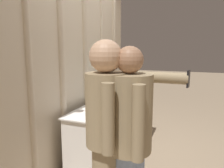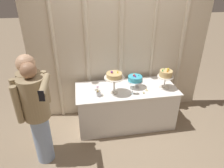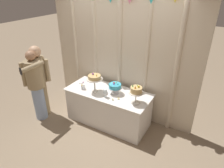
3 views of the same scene
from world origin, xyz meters
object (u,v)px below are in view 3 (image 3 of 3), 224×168
object	(u,v)px
cake_table	(108,107)
wine_glass	(105,91)
cake_display_leftmost	(94,78)
guest_man_dark_suit	(36,84)
flower_vase	(83,86)
tealight_far_left	(113,99)
cake_display_rightmost	(136,91)
guest_man_pink_jacket	(40,78)
cake_display_center	(115,87)
tealight_near_left	(118,99)

from	to	relation	value
cake_table	wine_glass	distance (m)	0.53
cake_display_leftmost	guest_man_dark_suit	size ratio (longest dim) A/B	0.26
flower_vase	tealight_far_left	xyz separation A→B (m)	(0.73, -0.05, -0.05)
cake_display_rightmost	flower_vase	xyz separation A→B (m)	(-1.13, -0.07, -0.18)
wine_glass	guest_man_pink_jacket	distance (m)	1.47
wine_glass	flower_vase	distance (m)	0.55
cake_display_center	tealight_far_left	xyz separation A→B (m)	(0.09, -0.23, -0.14)
cake_display_center	wine_glass	bearing A→B (deg)	-113.54
guest_man_dark_suit	tealight_near_left	bearing A→B (deg)	16.39
cake_table	flower_vase	xyz separation A→B (m)	(-0.50, -0.16, 0.43)
cake_display_center	wine_glass	size ratio (longest dim) A/B	1.60
cake_display_rightmost	wine_glass	size ratio (longest dim) A/B	2.21
cake_table	tealight_near_left	world-z (taller)	tealight_near_left
cake_display_leftmost	cake_display_rightmost	size ratio (longest dim) A/B	1.08
tealight_far_left	guest_man_pink_jacket	bearing A→B (deg)	-171.77
guest_man_dark_suit	cake_display_leftmost	bearing A→B (deg)	24.15
cake_display_rightmost	wine_glass	world-z (taller)	cake_display_rightmost
cake_table	cake_display_rightmost	world-z (taller)	cake_display_rightmost
cake_display_leftmost	wine_glass	world-z (taller)	cake_display_leftmost
cake_display_center	guest_man_dark_suit	size ratio (longest dim) A/B	0.18
cake_table	guest_man_pink_jacket	world-z (taller)	guest_man_pink_jacket
wine_glass	cake_table	bearing A→B (deg)	105.52
cake_display_rightmost	tealight_far_left	size ratio (longest dim) A/B	9.45
cake_table	cake_display_leftmost	size ratio (longest dim) A/B	4.31
cake_display_leftmost	tealight_near_left	bearing A→B (deg)	-1.29
tealight_far_left	guest_man_pink_jacket	size ratio (longest dim) A/B	0.02
cake_display_leftmost	guest_man_pink_jacket	xyz separation A→B (m)	(-1.16, -0.33, -0.15)
cake_display_leftmost	tealight_far_left	size ratio (longest dim) A/B	10.18
tealight_near_left	guest_man_dark_suit	size ratio (longest dim) A/B	0.03
cake_display_leftmost	cake_display_rightmost	xyz separation A→B (m)	(0.86, 0.03, -0.05)
cake_display_rightmost	flower_vase	bearing A→B (deg)	-176.27
tealight_near_left	guest_man_dark_suit	bearing A→B (deg)	-163.61
cake_display_center	flower_vase	bearing A→B (deg)	-164.44
wine_glass	tealight_near_left	world-z (taller)	wine_glass
tealight_far_left	guest_man_dark_suit	bearing A→B (deg)	-165.73
flower_vase	tealight_far_left	size ratio (longest dim) A/B	4.23
cake_table	cake_display_center	world-z (taller)	cake_display_center
guest_man_pink_jacket	cake_display_center	bearing A→B (deg)	16.84
cake_display_rightmost	cake_display_leftmost	bearing A→B (deg)	-178.04
cake_display_center	guest_man_pink_jacket	size ratio (longest dim) A/B	0.17
wine_glass	flower_vase	bearing A→B (deg)	176.67
cake_table	cake_display_leftmost	distance (m)	0.71
cake_display_leftmost	tealight_far_left	world-z (taller)	cake_display_leftmost
cake_table	tealight_far_left	bearing A→B (deg)	-42.89
flower_vase	tealight_near_left	size ratio (longest dim) A/B	3.17
cake_table	guest_man_dark_suit	distance (m)	1.55
cake_display_leftmost	wine_glass	size ratio (longest dim) A/B	2.37
cake_display_center	guest_man_dark_suit	distance (m)	1.61
cake_display_center	wine_glass	world-z (taller)	cake_display_center
wine_glass	guest_man_dark_suit	world-z (taller)	guest_man_dark_suit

